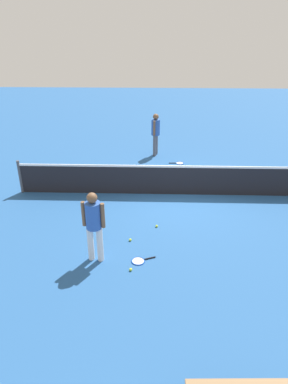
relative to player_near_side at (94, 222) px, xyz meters
name	(u,v)px	position (x,y,z in m)	size (l,w,h in m)	color
ground_plane	(178,194)	(2.08, 3.43, -1.01)	(40.00, 40.00, 0.00)	#265693
court_net	(179,180)	(2.08, 3.43, -0.51)	(10.09, 0.09, 1.07)	#4C4C51
player_near_side	(94,222)	(0.00, 0.00, 0.00)	(0.53, 0.39, 1.70)	white
player_far_side	(156,131)	(1.33, 7.05, 0.00)	(0.42, 0.53, 1.70)	#595960
tennis_racket_near_player	(139,261)	(0.99, -0.04, -1.00)	(0.60, 0.41, 0.03)	blue
tennis_racket_far_player	(179,163)	(2.26, 6.11, -1.00)	(0.59, 0.32, 0.03)	blue
tennis_ball_near_player	(130,240)	(0.73, 0.77, -0.98)	(0.07, 0.07, 0.07)	#C6E033
tennis_ball_by_net	(131,269)	(0.82, -0.38, -0.98)	(0.07, 0.07, 0.07)	#C6E033
tennis_ball_midcourt	(157,226)	(1.39, 1.44, -0.98)	(0.07, 0.07, 0.07)	#C6E033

